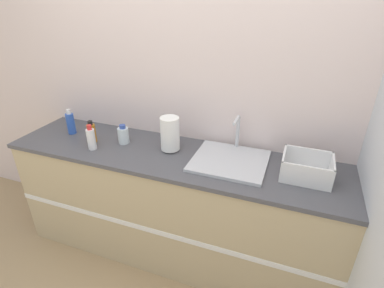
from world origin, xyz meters
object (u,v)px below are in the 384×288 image
Objects in this scene: bottle_blue at (71,123)px; bottle_white_spray at (91,139)px; bottle_clear at (123,135)px; sink at (230,159)px; paper_towel_roll at (170,134)px; dish_rack at (306,169)px; bottle_amber at (92,133)px.

bottle_white_spray is at bearing -27.37° from bottle_blue.
bottle_white_spray is at bearing -134.18° from bottle_clear.
bottle_clear is at bearing -179.55° from sink.
paper_towel_roll is 0.91m from dish_rack.
sink is 1.04m from bottle_amber.
bottle_blue is (-0.32, 0.17, 0.01)m from bottle_white_spray.
dish_rack is 1.46× the size of bottle_blue.
paper_towel_roll is at bearing 7.78° from bottle_amber.
bottle_clear is 0.23m from bottle_white_spray.
bottle_blue reaches higher than bottle_amber.
bottle_amber is (-0.60, -0.08, -0.05)m from paper_towel_roll.
dish_rack is 1.45m from bottle_white_spray.
sink is at bearing 0.19° from bottle_blue.
dish_rack is at bearing -0.40° from bottle_clear.
sink is 0.98m from bottle_white_spray.
bottle_amber is 0.12m from bottle_white_spray.
bottle_amber reaches higher than dish_rack.
dish_rack is 1.57× the size of bottle_white_spray.
bottle_amber reaches higher than bottle_clear.
bottle_amber is at bearing -172.22° from paper_towel_roll.
paper_towel_roll reaches higher than bottle_white_spray.
paper_towel_roll is 1.72× the size of bottle_clear.
sink reaches higher than bottle_clear.
sink reaches higher than bottle_blue.
bottle_blue is (-0.48, 0.00, 0.02)m from bottle_clear.
bottle_blue is (-1.76, 0.01, 0.04)m from dish_rack.
bottle_blue is (-0.25, 0.07, 0.01)m from bottle_amber.
dish_rack is at bearing -1.86° from sink.
sink is 1.66× the size of dish_rack.
bottle_white_spray is at bearing -170.06° from sink.
sink is 2.61× the size of bottle_white_spray.
paper_towel_roll is 0.85× the size of dish_rack.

